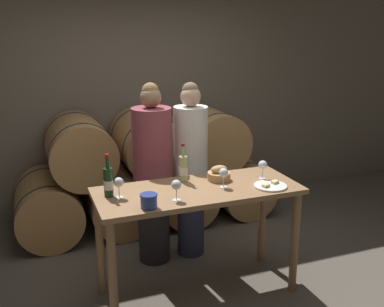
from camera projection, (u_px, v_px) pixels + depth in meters
ground_plane at (198, 291)px, 3.77m from camera, size 10.00×10.00×0.00m
stone_wall_back at (132, 75)px, 5.22m from camera, size 10.00×0.12×3.20m
barrel_stack at (148, 172)px, 4.97m from camera, size 2.84×0.93×1.26m
tasting_table at (198, 205)px, 3.56m from camera, size 1.62×0.66×0.92m
person_left at (153, 175)px, 4.07m from camera, size 0.36×0.36×1.68m
person_right at (191, 169)px, 4.19m from camera, size 0.31×0.31×1.67m
wine_bottle_red at (108, 182)px, 3.32m from camera, size 0.07×0.07×0.33m
wine_bottle_white at (183, 168)px, 3.65m from camera, size 0.07×0.07×0.32m
blue_crock at (149, 200)px, 3.13m from camera, size 0.12×0.12×0.10m
bread_basket at (219, 174)px, 3.70m from camera, size 0.19×0.19×0.12m
cheese_plate at (270, 186)px, 3.55m from camera, size 0.26×0.26×0.04m
wine_glass_far_left at (119, 183)px, 3.30m from camera, size 0.07×0.07×0.16m
wine_glass_left at (176, 185)px, 3.25m from camera, size 0.07×0.07×0.16m
wine_glass_center at (224, 173)px, 3.51m from camera, size 0.07×0.07×0.16m
wine_glass_right at (263, 165)px, 3.71m from camera, size 0.07×0.07×0.16m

